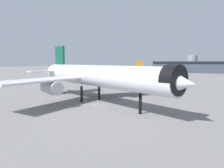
# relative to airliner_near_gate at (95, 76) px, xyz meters

# --- Properties ---
(ground) EXTENTS (900.00, 900.00, 0.00)m
(ground) POSITION_rel_airliner_near_gate_xyz_m (1.89, -2.87, -7.71)
(ground) COLOR slate
(airliner_near_gate) EXTENTS (59.17, 52.71, 17.51)m
(airliner_near_gate) POSITION_rel_airliner_near_gate_xyz_m (0.00, 0.00, 0.00)
(airliner_near_gate) COLOR silver
(airliner_near_gate) RESTS_ON ground
(airliner_far_taxiway) EXTENTS (43.00, 38.43, 12.79)m
(airliner_far_taxiway) POSITION_rel_airliner_near_gate_xyz_m (-43.25, 95.41, -2.08)
(airliner_far_taxiway) COLOR silver
(airliner_far_taxiway) RESTS_ON ground
(service_truck_front) EXTENTS (4.84, 5.89, 3.00)m
(service_truck_front) POSITION_rel_airliner_near_gate_xyz_m (1.34, 36.79, -6.12)
(service_truck_front) COLOR black
(service_truck_front) RESTS_ON ground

